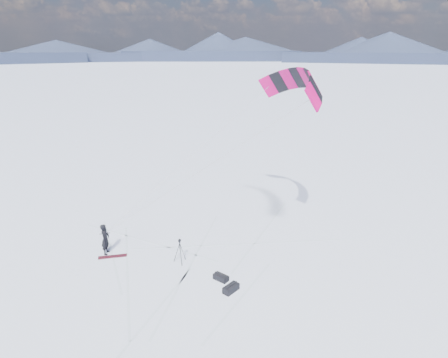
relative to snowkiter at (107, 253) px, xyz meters
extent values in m
plane|color=white|center=(3.35, -3.12, 0.00)|extent=(1800.00, 1800.00, 0.00)
cube|color=#1D263D|center=(178.38, 264.78, 2.63)|extent=(150.19, 119.71, 5.27)
cone|color=#1D263D|center=(178.38, 264.78, 5.27)|extent=(88.58, 88.58, 8.00)
cube|color=#1D263D|center=(81.91, 307.09, 2.63)|extent=(156.46, 80.45, 5.27)
cone|color=#1D263D|center=(81.91, 307.09, 5.27)|extent=(77.75, 77.75, 8.00)
cube|color=#1D263D|center=(-23.07, 315.79, 2.63)|extent=(153.20, 57.23, 5.27)
cone|color=#1D263D|center=(-23.07, 315.79, 5.27)|extent=(69.07, 69.07, 8.00)
cube|color=silver|center=(-1.65, -7.12, 0.00)|extent=(6.00, 0.12, 0.01)
cube|color=silver|center=(0.05, -4.82, 0.00)|extent=(3.52, 7.29, 0.01)
cube|color=silver|center=(1.75, -2.52, 0.00)|extent=(6.45, 7.79, 0.01)
cube|color=silver|center=(3.45, -0.22, 0.00)|extent=(11.66, 3.07, 0.01)
cube|color=silver|center=(5.15, -5.92, 0.00)|extent=(1.27, 5.91, 0.01)
cube|color=silver|center=(6.85, -3.62, 0.00)|extent=(6.52, 4.83, 0.01)
cube|color=silver|center=(8.55, -1.32, 0.00)|extent=(8.85, 4.87, 0.01)
cube|color=silver|center=(-0.75, -7.02, 0.00)|extent=(0.79, 11.99, 0.01)
imported|color=black|center=(0.00, 0.00, 0.00)|extent=(0.57, 0.72, 1.75)
cube|color=maroon|center=(0.32, -0.46, 0.02)|extent=(1.51, 0.31, 0.04)
cylinder|color=black|center=(3.98, -1.70, 0.56)|extent=(0.33, 0.25, 1.14)
cylinder|color=black|center=(3.67, -1.73, 0.56)|extent=(0.37, 0.19, 1.14)
cylinder|color=black|center=(3.85, -1.98, 0.56)|extent=(0.07, 0.39, 1.14)
cylinder|color=black|center=(3.83, -1.80, 0.96)|extent=(0.04, 0.04, 0.35)
cube|color=black|center=(3.83, -1.80, 1.19)|extent=(0.10, 0.10, 0.05)
cube|color=black|center=(3.83, -1.80, 1.28)|extent=(0.16, 0.15, 0.10)
cylinder|color=black|center=(3.83, -1.71, 1.28)|extent=(0.07, 0.10, 0.07)
cube|color=black|center=(5.83, -4.82, 0.15)|extent=(0.89, 0.79, 0.31)
cylinder|color=black|center=(5.83, -4.82, 0.33)|extent=(0.67, 0.51, 0.08)
cube|color=black|center=(5.56, -3.84, 0.14)|extent=(0.75, 0.80, 0.28)
cylinder|color=black|center=(5.56, -3.84, 0.30)|extent=(0.51, 0.60, 0.08)
cube|color=#C30559|center=(10.54, -2.11, 8.41)|extent=(1.24, 0.64, 1.44)
cube|color=black|center=(10.92, -1.53, 8.70)|extent=(1.14, 0.73, 1.37)
cube|color=#C30559|center=(11.19, -0.85, 8.91)|extent=(1.03, 0.79, 1.30)
cube|color=black|center=(11.34, -0.09, 9.05)|extent=(0.90, 0.81, 1.22)
cube|color=#C30559|center=(11.36, 0.69, 9.09)|extent=(0.87, 0.81, 1.13)
cube|color=black|center=(11.24, 1.47, 9.05)|extent=(0.99, 0.80, 1.22)
cube|color=#C30559|center=(11.01, 2.20, 8.91)|extent=(1.11, 0.77, 1.30)
cube|color=black|center=(10.65, 2.84, 8.70)|extent=(1.21, 0.70, 1.37)
cube|color=#C30559|center=(10.21, 3.37, 8.41)|extent=(1.29, 0.59, 1.44)
cylinder|color=gray|center=(5.27, -1.05, 4.81)|extent=(10.55, 2.13, 7.21)
cylinder|color=gray|center=(5.10, 1.69, 4.81)|extent=(10.22, 3.39, 7.21)
cylinder|color=black|center=(0.00, 0.00, 1.21)|extent=(0.55, 0.06, 0.03)
camera|label=1|loc=(2.24, -18.99, 10.67)|focal=30.00mm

